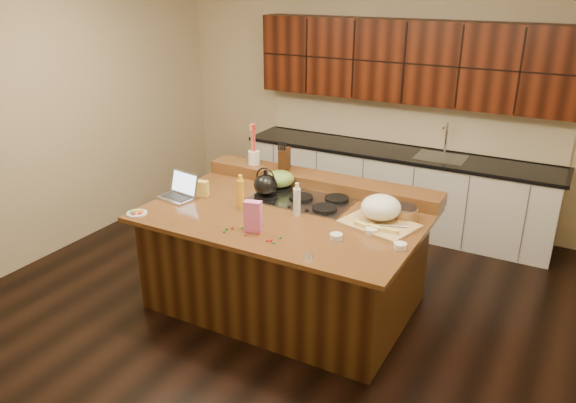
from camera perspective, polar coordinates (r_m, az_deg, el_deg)
The scene contains 32 objects.
room at distance 4.77m, azimuth -0.29°, elevation 3.70°, with size 5.52×5.02×2.72m.
island at distance 5.12m, azimuth -0.27°, elevation -5.76°, with size 2.40×1.60×0.92m.
back_ledge at distance 5.48m, azimuth 3.27°, elevation 2.04°, with size 2.40×0.30×0.12m, color black.
cooktop at distance 5.16m, azimuth 1.33°, elevation 0.25°, with size 0.92×0.52×0.05m.
back_counter at distance 6.73m, azimuth 11.27°, elevation 5.50°, with size 3.70×0.66×2.40m.
kettle at distance 5.14m, azimuth -2.29°, elevation 1.70°, with size 0.22×0.22×0.20m, color black.
green_bowl at distance 5.36m, azimuth -0.86°, elevation 2.33°, with size 0.28×0.28×0.15m, color olive.
laptop at distance 5.32m, azimuth -10.92°, elevation 1.06°, with size 0.37×0.31×0.23m.
oil_bottle at distance 4.95m, azimuth -4.81°, elevation 0.68°, with size 0.07×0.07×0.27m, color gold.
vinegar_bottle at distance 4.80m, azimuth 0.92°, elevation -0.08°, with size 0.06×0.06×0.25m, color silver.
wooden_tray at distance 4.73m, azimuth 9.37°, elevation -0.98°, with size 0.67×0.56×0.24m.
ramekin_a at distance 4.43m, azimuth 4.92°, elevation -3.56°, with size 0.10×0.10×0.04m, color white.
ramekin_b at distance 4.35m, azimuth 11.33°, elevation -4.46°, with size 0.10×0.10×0.04m, color white.
ramekin_c at distance 4.55m, azimuth 8.45°, elevation -3.00°, with size 0.10×0.10×0.04m, color white.
strainer_bowl at distance 4.88m, azimuth 11.65°, elevation -1.18°, with size 0.24×0.24×0.09m, color #996B3F.
kitchen_timer at distance 4.13m, azimuth 2.08°, elevation -5.31°, with size 0.08×0.08×0.07m, color silver.
pink_bag at distance 4.51m, azimuth -3.57°, elevation -1.53°, with size 0.14×0.07×0.26m, color pink.
candy_plate at distance 5.05m, azimuth -15.11°, elevation -1.17°, with size 0.18×0.18×0.01m, color white.
package_box at distance 5.31m, azimuth -8.67°, elevation 1.31°, with size 0.10×0.07×0.15m, color #F1D355.
utensil_crock at distance 5.78m, azimuth -3.47°, elevation 4.48°, with size 0.12×0.12×0.14m, color white.
knife_block at distance 5.60m, azimuth -0.37°, elevation 4.33°, with size 0.11×0.18×0.22m, color black.
gumdrop_0 at distance 4.58m, azimuth -2.77°, elevation -2.77°, with size 0.02×0.02×0.02m, color red.
gumdrop_1 at distance 4.43m, azimuth -0.76°, elevation -3.66°, with size 0.02×0.02×0.02m, color #198C26.
gumdrop_2 at distance 4.38m, azimuth -2.09°, elevation -3.99°, with size 0.02×0.02×0.02m, color red.
gumdrop_3 at distance 4.34m, azimuth -1.47°, elevation -4.21°, with size 0.02×0.02×0.02m, color #198C26.
gumdrop_4 at distance 4.48m, azimuth -4.31°, elevation -3.39°, with size 0.02×0.02×0.02m, color red.
gumdrop_5 at distance 4.55m, azimuth -6.51°, elevation -3.06°, with size 0.02×0.02×0.02m, color #198C26.
gumdrop_6 at distance 4.61m, azimuth -5.67°, elevation -2.70°, with size 0.02×0.02×0.02m, color red.
gumdrop_7 at distance 4.60m, azimuth -6.23°, elevation -2.78°, with size 0.02×0.02×0.02m, color #198C26.
gumdrop_8 at distance 4.38m, azimuth -1.70°, elevation -3.98°, with size 0.02×0.02×0.02m, color red.
gumdrop_9 at distance 4.62m, azimuth -4.74°, elevation -2.62°, with size 0.02×0.02×0.02m, color #198C26.
gumdrop_10 at distance 4.50m, azimuth -3.03°, elevation -3.28°, with size 0.02×0.02×0.02m, color red.
Camera 1 is at (2.20, -3.96, 2.85)m, focal length 35.00 mm.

